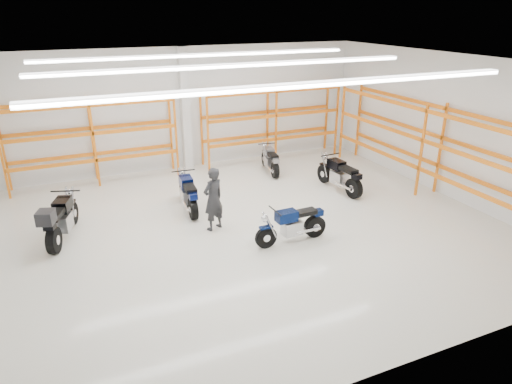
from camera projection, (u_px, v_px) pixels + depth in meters
name	position (u px, v px, depth m)	size (l,w,h in m)	color
ground	(246.00, 228.00, 12.84)	(14.00, 14.00, 0.00)	silver
room_shell	(244.00, 112.00, 11.63)	(14.02, 12.02, 4.51)	white
motorcycle_main	(294.00, 225.00, 11.95)	(2.06, 0.68, 1.01)	black
motorcycle_back_a	(60.00, 221.00, 11.91)	(1.13, 2.38, 1.25)	black
motorcycle_back_b	(188.00, 194.00, 13.82)	(0.73, 2.21, 1.08)	black
motorcycle_back_c	(270.00, 161.00, 17.02)	(0.73, 2.00, 0.99)	black
motorcycle_back_d	(341.00, 176.00, 15.25)	(0.76, 2.30, 1.13)	black
standing_man	(213.00, 199.00, 12.47)	(0.66, 0.43, 1.81)	black
structural_column	(185.00, 110.00, 16.94)	(0.32, 0.32, 4.50)	white
pallet_racking_back_left	(92.00, 133.00, 15.56)	(5.67, 0.87, 3.00)	orange
pallet_racking_back_right	(272.00, 116.00, 18.09)	(5.67, 0.87, 3.00)	orange
pallet_racking_side	(432.00, 141.00, 14.57)	(0.87, 9.07, 3.00)	orange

